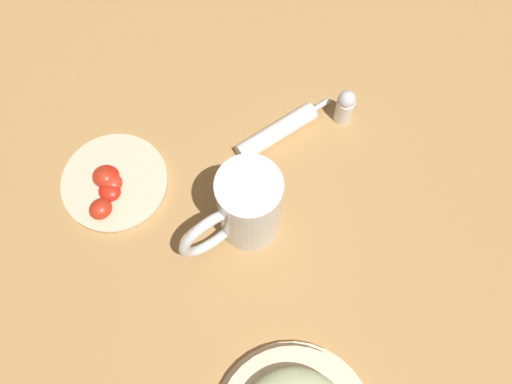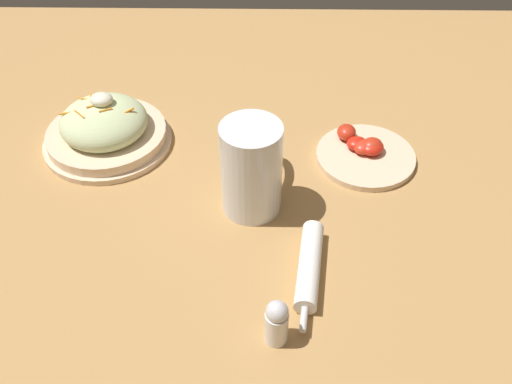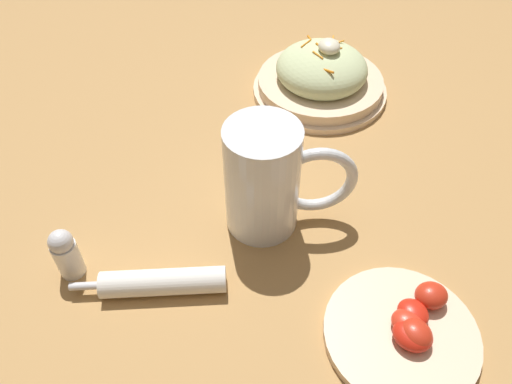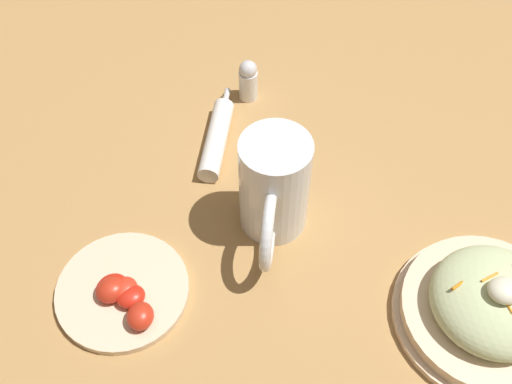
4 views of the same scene
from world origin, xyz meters
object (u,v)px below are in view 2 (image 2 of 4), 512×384
Objects in this scene: salt_shaker at (277,322)px; salad_plate at (105,129)px; napkin_roll at (309,266)px; tomato_plate at (365,152)px; beer_mug at (252,171)px.

salad_plate is at bearing -53.19° from salt_shaker.
salt_shaker is (0.05, 0.11, 0.02)m from napkin_roll.
tomato_plate reaches higher than napkin_roll.
napkin_roll is (-0.35, 0.29, -0.02)m from salad_plate.
tomato_plate is at bearing -148.75° from beer_mug.
tomato_plate is at bearing -113.02° from napkin_roll.
beer_mug is at bearing 150.31° from salad_plate.
napkin_roll is 0.12m from salt_shaker.
tomato_plate is at bearing 176.07° from salad_plate.
tomato_plate is 0.41m from salt_shaker.
beer_mug is 0.18m from napkin_roll.
tomato_plate is (-0.11, -0.26, -0.00)m from napkin_roll.
beer_mug is 2.28× the size of salt_shaker.
salad_plate is at bearing -40.12° from napkin_roll.
salad_plate is 0.46m from napkin_roll.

